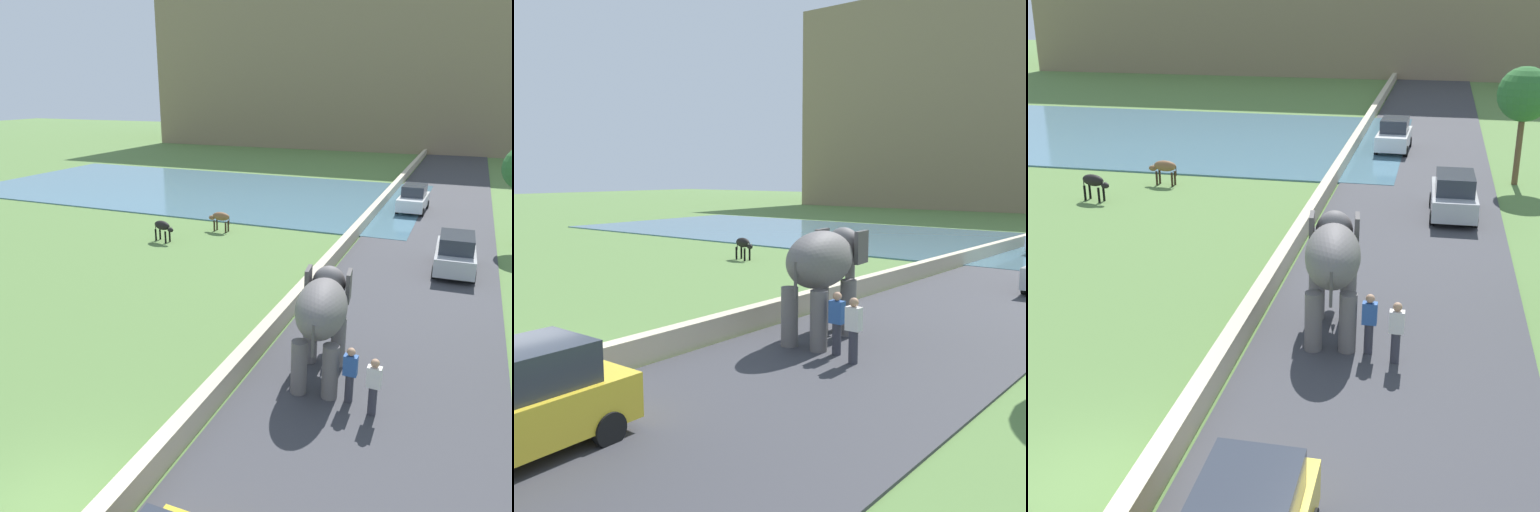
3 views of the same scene
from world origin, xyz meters
The scene contains 12 objects.
ground_plane centered at (0.00, 0.00, 0.00)m, with size 220.00×220.00×0.00m, color #567A3D.
road_surface centered at (5.00, 20.00, 0.03)m, with size 7.00×120.00×0.06m, color #38383D.
barrier_wall centered at (1.20, 18.00, 0.35)m, with size 0.40×110.00×0.70m, color beige.
lake centered at (-14.00, 31.14, 0.04)m, with size 36.00×18.00×0.08m, color slate.
elephant centered at (3.40, 7.11, 2.04)m, with size 1.73×3.55×2.99m.
person_beside_elephant centered at (4.48, 6.08, 0.87)m, with size 0.36×0.22×1.63m.
person_trailing centered at (5.15, 5.75, 0.87)m, with size 0.36×0.22×1.63m.
car_white centered at (3.43, 29.90, 0.90)m, with size 1.89×4.05×1.80m.
car_silver centered at (6.58, 18.07, 0.90)m, with size 1.87×4.04×1.80m.
cow_brown centered at (-6.39, 20.27, 0.84)m, with size 1.41×0.53×1.15m.
cow_black centered at (-8.33, 17.16, 0.84)m, with size 1.42×0.71×1.15m.
tree_mid centered at (9.43, 23.83, 4.08)m, with size 2.43×2.43×5.34m.
Camera 3 is at (5.73, -9.41, 8.47)m, focal length 49.29 mm.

